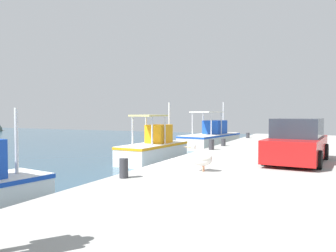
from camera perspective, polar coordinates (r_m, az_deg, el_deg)
name	(u,v)px	position (r m, az deg, el deg)	size (l,w,h in m)	color
quay_pier	(311,181)	(11.68, 22.99, -8.64)	(36.00, 10.00, 0.80)	#9E9E99
fishing_boat_second	(154,149)	(17.82, -2.40, -3.85)	(4.85, 2.03, 3.17)	white
fishing_boat_third	(211,137)	(25.97, 7.27, -1.94)	(6.66, 3.14, 3.47)	silver
pelican	(202,158)	(10.26, 5.78, -5.44)	(0.39, 0.95, 0.82)	tan
parked_car	(297,142)	(12.96, 20.99, -2.58)	(4.22, 2.12, 1.57)	black
mooring_bollard_nearest	(124,168)	(9.28, -7.49, -7.09)	(0.24, 0.24, 0.53)	#333338
mooring_bollard_second	(211,145)	(16.34, 7.36, -3.13)	(0.25, 0.25, 0.50)	#333338
mooring_bollard_third	(223,142)	(18.35, 9.34, -2.73)	(0.25, 0.25, 0.39)	#333338
mooring_bollard_fourth	(248,135)	(24.51, 13.35, -1.55)	(0.25, 0.25, 0.37)	#333338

